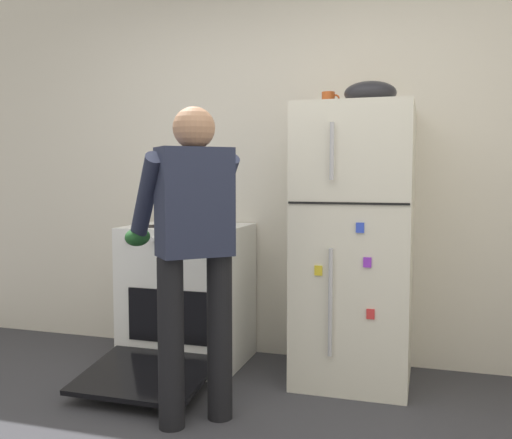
% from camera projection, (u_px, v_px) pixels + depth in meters
% --- Properties ---
extents(kitchen_wall_back, '(6.00, 0.10, 2.70)m').
position_uv_depth(kitchen_wall_back, '(285.00, 163.00, 3.93)').
color(kitchen_wall_back, silver).
rests_on(kitchen_wall_back, ground).
extents(refrigerator, '(0.68, 0.72, 1.68)m').
position_uv_depth(refrigerator, '(355.00, 245.00, 3.45)').
color(refrigerator, silver).
rests_on(refrigerator, ground).
extents(stove_range, '(0.76, 1.23, 0.93)m').
position_uv_depth(stove_range, '(187.00, 296.00, 3.78)').
color(stove_range, white).
rests_on(stove_range, ground).
extents(person_cook, '(0.66, 0.69, 1.60)m').
position_uv_depth(person_cook, '(193.00, 237.00, 2.84)').
color(person_cook, black).
rests_on(person_cook, ground).
extents(red_pot, '(0.34, 0.24, 0.11)m').
position_uv_depth(red_pot, '(207.00, 218.00, 3.66)').
color(red_pot, '#19479E').
rests_on(red_pot, stove_range).
extents(coffee_mug, '(0.11, 0.08, 0.10)m').
position_uv_depth(coffee_mug, '(329.00, 100.00, 3.48)').
color(coffee_mug, '#B24C1E').
rests_on(coffee_mug, refrigerator).
extents(pepper_mill, '(0.05, 0.05, 0.19)m').
position_uv_depth(pepper_mill, '(160.00, 208.00, 4.03)').
color(pepper_mill, brown).
rests_on(pepper_mill, stove_range).
extents(mixing_bowl, '(0.31, 0.31, 0.14)m').
position_uv_depth(mixing_bowl, '(370.00, 93.00, 3.35)').
color(mixing_bowl, black).
rests_on(mixing_bowl, refrigerator).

